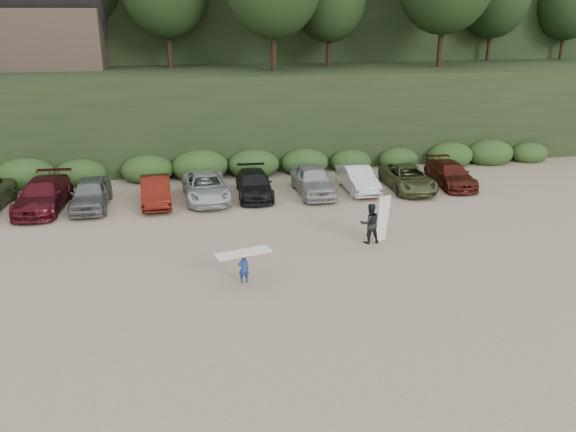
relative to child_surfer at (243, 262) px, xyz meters
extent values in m
plane|color=tan|center=(1.05, 0.47, -0.86)|extent=(120.00, 120.00, 0.00)
cube|color=black|center=(1.05, 22.47, 2.14)|extent=(80.00, 14.00, 6.00)
cube|color=black|center=(1.05, 40.47, 7.14)|extent=(90.00, 30.00, 16.00)
cube|color=#2B491E|center=(0.50, 14.97, -0.26)|extent=(46.20, 2.00, 1.20)
cube|color=brown|center=(-10.95, 24.47, 7.14)|extent=(8.00, 6.00, 4.00)
imported|color=#4D111A|center=(-9.29, 10.48, -0.08)|extent=(2.50, 5.47, 1.55)
imported|color=slate|center=(-6.88, 10.26, -0.08)|extent=(1.85, 4.56, 1.55)
imported|color=#59150D|center=(-3.54, 10.26, -0.14)|extent=(1.73, 4.45, 1.44)
imported|color=silver|center=(-0.85, 10.55, -0.16)|extent=(2.63, 5.19, 1.41)
imported|color=black|center=(1.82, 10.67, -0.18)|extent=(2.10, 4.76, 1.36)
imported|color=#A8A8AC|center=(5.13, 10.42, -0.04)|extent=(1.98, 4.82, 1.64)
imported|color=silver|center=(7.81, 10.53, -0.15)|extent=(1.55, 4.35, 1.43)
imported|color=#4F5632|center=(10.76, 10.23, -0.18)|extent=(2.40, 4.96, 1.36)
imported|color=#4D1A11|center=(13.54, 10.53, -0.18)|extent=(2.07, 4.76, 1.36)
imported|color=navy|center=(0.00, 0.00, -0.28)|extent=(0.45, 0.32, 1.15)
cube|color=silver|center=(0.00, 0.00, 0.36)|extent=(2.19, 1.10, 0.08)
imported|color=black|center=(5.96, 2.90, 0.06)|extent=(0.89, 0.70, 1.83)
cube|color=white|center=(6.52, 2.90, 0.22)|extent=(0.68, 0.50, 2.16)
camera|label=1|loc=(-1.96, -19.25, 8.81)|focal=35.00mm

